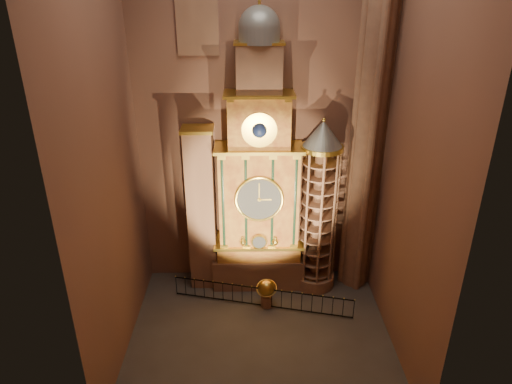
{
  "coord_description": "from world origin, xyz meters",
  "views": [
    {
      "loc": [
        -0.53,
        -19.24,
        17.36
      ],
      "look_at": [
        -0.19,
        3.0,
        7.2
      ],
      "focal_mm": 32.0,
      "sensor_mm": 36.0,
      "label": 1
    }
  ],
  "objects_px": {
    "astronomical_clock": "(259,186)",
    "celestial_globe": "(266,291)",
    "iron_railing": "(262,297)",
    "stair_turret": "(318,209)",
    "portrait_tower": "(202,210)"
  },
  "relations": [
    {
      "from": "astronomical_clock",
      "to": "iron_railing",
      "type": "bearing_deg",
      "value": -87.14
    },
    {
      "from": "astronomical_clock",
      "to": "portrait_tower",
      "type": "bearing_deg",
      "value": 179.71
    },
    {
      "from": "astronomical_clock",
      "to": "stair_turret",
      "type": "bearing_deg",
      "value": -4.3
    },
    {
      "from": "iron_railing",
      "to": "stair_turret",
      "type": "bearing_deg",
      "value": 33.68
    },
    {
      "from": "astronomical_clock",
      "to": "iron_railing",
      "type": "distance_m",
      "value": 6.5
    },
    {
      "from": "astronomical_clock",
      "to": "iron_railing",
      "type": "height_order",
      "value": "astronomical_clock"
    },
    {
      "from": "stair_turret",
      "to": "celestial_globe",
      "type": "distance_m",
      "value": 5.66
    },
    {
      "from": "celestial_globe",
      "to": "iron_railing",
      "type": "relative_size",
      "value": 0.17
    },
    {
      "from": "iron_railing",
      "to": "celestial_globe",
      "type": "bearing_deg",
      "value": 11.81
    },
    {
      "from": "stair_turret",
      "to": "celestial_globe",
      "type": "relative_size",
      "value": 6.1
    },
    {
      "from": "stair_turret",
      "to": "celestial_globe",
      "type": "bearing_deg",
      "value": -144.68
    },
    {
      "from": "celestial_globe",
      "to": "iron_railing",
      "type": "distance_m",
      "value": 0.48
    },
    {
      "from": "astronomical_clock",
      "to": "stair_turret",
      "type": "xyz_separation_m",
      "value": [
        3.5,
        -0.26,
        -1.41
      ]
    },
    {
      "from": "astronomical_clock",
      "to": "celestial_globe",
      "type": "relative_size",
      "value": 9.44
    },
    {
      "from": "portrait_tower",
      "to": "iron_railing",
      "type": "height_order",
      "value": "portrait_tower"
    }
  ]
}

